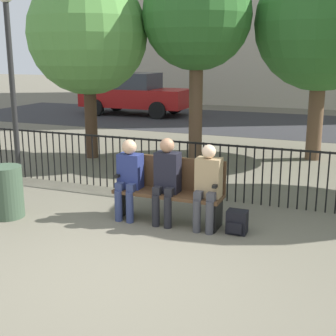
# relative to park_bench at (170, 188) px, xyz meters

# --- Properties ---
(ground_plane) EXTENTS (80.00, 80.00, 0.00)m
(ground_plane) POSITION_rel_park_bench_xyz_m (0.00, -1.82, -0.49)
(ground_plane) COLOR #605B4C
(park_bench) EXTENTS (1.58, 0.45, 0.92)m
(park_bench) POSITION_rel_park_bench_xyz_m (0.00, 0.00, 0.00)
(park_bench) COLOR #4C331E
(park_bench) RESTS_ON ground
(seated_person_0) EXTENTS (0.34, 0.39, 1.17)m
(seated_person_0) POSITION_rel_park_bench_xyz_m (-0.59, -0.13, 0.17)
(seated_person_0) COLOR navy
(seated_person_0) RESTS_ON ground
(seated_person_1) EXTENTS (0.34, 0.39, 1.23)m
(seated_person_1) POSITION_rel_park_bench_xyz_m (-0.01, -0.13, 0.20)
(seated_person_1) COLOR black
(seated_person_1) RESTS_ON ground
(seated_person_2) EXTENTS (0.34, 0.39, 1.18)m
(seated_person_2) POSITION_rel_park_bench_xyz_m (0.60, -0.13, 0.17)
(seated_person_2) COLOR #3D3D42
(seated_person_2) RESTS_ON ground
(backpack) EXTENTS (0.27, 0.24, 0.32)m
(backpack) POSITION_rel_park_bench_xyz_m (1.02, -0.14, -0.33)
(backpack) COLOR black
(backpack) RESTS_ON ground
(fence_railing) EXTENTS (9.01, 0.03, 0.95)m
(fence_railing) POSITION_rel_park_bench_xyz_m (-0.02, 1.19, 0.07)
(fence_railing) COLOR black
(fence_railing) RESTS_ON ground
(tree_0) EXTENTS (2.90, 2.90, 4.44)m
(tree_0) POSITION_rel_park_bench_xyz_m (1.56, 4.96, 2.48)
(tree_0) COLOR brown
(tree_0) RESTS_ON ground
(tree_2) EXTENTS (2.65, 2.65, 4.10)m
(tree_2) POSITION_rel_park_bench_xyz_m (-3.24, 3.27, 2.27)
(tree_2) COLOR #422D1E
(tree_2) RESTS_ON ground
(tree_3) EXTENTS (2.36, 2.36, 4.34)m
(tree_3) POSITION_rel_park_bench_xyz_m (-0.94, 3.94, 2.64)
(tree_3) COLOR brown
(tree_3) RESTS_ON ground
(lamp_post) EXTENTS (0.28, 0.28, 3.50)m
(lamp_post) POSITION_rel_park_bench_xyz_m (-3.47, 0.96, 1.84)
(lamp_post) COLOR black
(lamp_post) RESTS_ON ground
(street_surface) EXTENTS (24.00, 6.00, 0.01)m
(street_surface) POSITION_rel_park_bench_xyz_m (0.00, 10.18, -0.48)
(street_surface) COLOR #2B2B2D
(street_surface) RESTS_ON ground
(parked_car_0) EXTENTS (4.20, 1.94, 1.62)m
(parked_car_0) POSITION_rel_park_bench_xyz_m (-5.75, 10.67, 0.35)
(parked_car_0) COLOR maroon
(parked_car_0) RESTS_ON ground
(trash_bin) EXTENTS (0.50, 0.50, 0.77)m
(trash_bin) POSITION_rel_park_bench_xyz_m (-2.30, -0.76, -0.11)
(trash_bin) COLOR #384C38
(trash_bin) RESTS_ON ground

